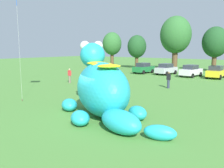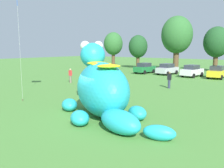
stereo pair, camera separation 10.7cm
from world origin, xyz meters
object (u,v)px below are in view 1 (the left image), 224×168
at_px(car_green, 144,68).
at_px(spectator_near_inflatable, 113,70).
at_px(car_yellow, 216,72).
at_px(spectator_wandering, 70,76).
at_px(giant_inflatable_creature, 102,88).
at_px(car_silver, 166,69).
at_px(spectator_by_cars, 169,80).
at_px(car_white, 191,71).

bearing_deg(car_green, spectator_near_inflatable, -103.26).
distance_m(car_green, spectator_near_inflatable, 6.51).
height_order(car_green, spectator_near_inflatable, car_green).
bearing_deg(spectator_near_inflatable, car_green, 76.74).
xyz_separation_m(car_yellow, spectator_wandering, (-12.66, -15.16, -0.01)).
relative_size(giant_inflatable_creature, car_yellow, 2.14).
distance_m(car_yellow, spectator_wandering, 19.75).
height_order(giant_inflatable_creature, car_silver, giant_inflatable_creature).
bearing_deg(car_silver, car_yellow, -1.48).
bearing_deg(car_green, car_silver, 8.18).
bearing_deg(spectator_by_cars, car_silver, 115.46).
height_order(giant_inflatable_creature, spectator_near_inflatable, giant_inflatable_creature).
relative_size(car_green, car_silver, 0.99).
bearing_deg(spectator_by_cars, car_yellow, 81.24).
bearing_deg(spectator_near_inflatable, car_yellow, 27.92).
xyz_separation_m(car_yellow, spectator_near_inflatable, (-12.61, -6.68, -0.01)).
bearing_deg(car_silver, car_white, -7.41).
height_order(car_white, spectator_wandering, car_white).
relative_size(car_white, car_yellow, 1.04).
xyz_separation_m(giant_inflatable_creature, spectator_by_cars, (-0.82, 11.64, -0.83)).
xyz_separation_m(car_green, spectator_near_inflatable, (-1.49, -6.34, -0.01)).
height_order(spectator_near_inflatable, spectator_by_cars, same).
distance_m(car_yellow, spectator_by_cars, 11.72).
relative_size(car_white, spectator_near_inflatable, 2.50).
distance_m(car_green, car_yellow, 11.12).
height_order(car_green, spectator_by_cars, car_green).
bearing_deg(spectator_near_inflatable, car_white, 34.37).
relative_size(car_silver, spectator_by_cars, 2.50).
bearing_deg(spectator_wandering, car_white, 57.82).
height_order(giant_inflatable_creature, car_green, giant_inflatable_creature).
height_order(giant_inflatable_creature, spectator_wandering, giant_inflatable_creature).
distance_m(giant_inflatable_creature, car_silver, 24.30).
distance_m(car_green, spectator_by_cars, 14.61).
xyz_separation_m(car_green, car_silver, (3.72, 0.54, 0.00)).
distance_m(giant_inflatable_creature, car_green, 25.05).
bearing_deg(car_white, giant_inflatable_creature, -84.09).
relative_size(car_yellow, spectator_near_inflatable, 2.40).
bearing_deg(spectator_wandering, spectator_by_cars, 18.19).
relative_size(car_silver, car_yellow, 1.04).
bearing_deg(car_green, car_yellow, 1.77).
relative_size(spectator_near_inflatable, spectator_wandering, 1.00).
bearing_deg(spectator_near_inflatable, car_silver, 52.79).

